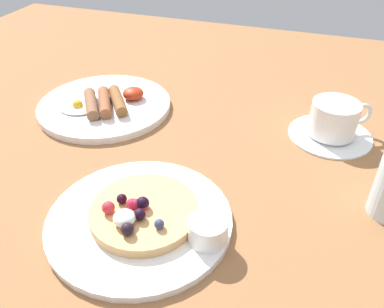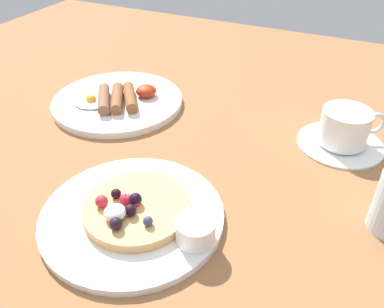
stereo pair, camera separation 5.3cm
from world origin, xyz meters
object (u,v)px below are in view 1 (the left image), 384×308
at_px(coffee_saucer, 330,135).
at_px(pancake_plate, 140,220).
at_px(syrup_ramekin, 208,230).
at_px(breakfast_plate, 105,106).
at_px(coffee_cup, 335,118).

bearing_deg(coffee_saucer, pancake_plate, -126.92).
height_order(pancake_plate, coffee_saucer, pancake_plate).
height_order(syrup_ramekin, coffee_saucer, syrup_ramekin).
xyz_separation_m(syrup_ramekin, coffee_saucer, (0.13, 0.32, -0.02)).
distance_m(breakfast_plate, coffee_cup, 0.44).
bearing_deg(syrup_ramekin, pancake_plate, 175.63).
relative_size(pancake_plate, coffee_saucer, 1.71).
xyz_separation_m(pancake_plate, syrup_ramekin, (0.10, -0.01, 0.02)).
distance_m(pancake_plate, coffee_saucer, 0.39).
bearing_deg(coffee_saucer, coffee_cup, 30.46).
height_order(coffee_saucer, coffee_cup, coffee_cup).
height_order(breakfast_plate, coffee_saucer, breakfast_plate).
relative_size(coffee_saucer, coffee_cup, 1.40).
height_order(pancake_plate, coffee_cup, coffee_cup).
relative_size(breakfast_plate, coffee_saucer, 1.78).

